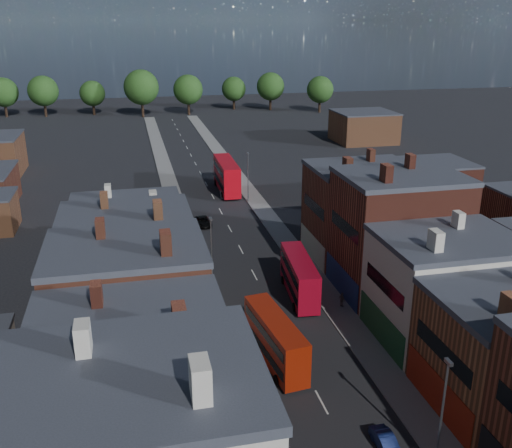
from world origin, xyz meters
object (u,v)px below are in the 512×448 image
car_1 (386,443)px  ped_3 (342,300)px  bus_0 (275,339)px  car_3 (225,192)px  bus_1 (299,276)px  bus_2 (227,175)px  car_2 (203,222)px  ped_1 (233,439)px

car_1 → ped_3: ped_3 is taller
bus_0 → car_3: (4.27, 49.92, -1.62)m
bus_1 → ped_3: bus_1 is taller
bus_2 → bus_0: bearing=-94.5°
ped_3 → car_3: bearing=-14.5°
car_2 → bus_2: bearing=64.2°
bus_2 → car_1: bearing=-89.3°
car_1 → car_3: size_ratio=0.76×
bus_2 → car_3: (-0.71, -2.48, -2.24)m
car_1 → car_3: bearing=89.0°
car_1 → ped_3: bearing=76.2°
bus_0 → ped_1: (-5.57, -9.99, -1.19)m
car_2 → ped_3: size_ratio=2.80×
bus_0 → car_2: bus_0 is taller
car_2 → ped_3: ped_3 is taller
bus_1 → car_1: bearing=-87.0°
bus_1 → bus_2: (-0.65, 40.89, 0.54)m
bus_2 → car_3: 3.42m
bus_2 → car_3: bus_2 is taller
bus_2 → ped_1: bearing=-98.7°
bus_0 → ped_3: size_ratio=6.45×
car_3 → car_2: bearing=-105.2°
bus_1 → car_3: bearing=97.1°
car_3 → ped_1: size_ratio=2.33×
bus_1 → bus_2: bus_2 is taller
ped_3 → bus_2: bearing=-15.8°
bus_1 → car_1: bus_1 is taller
bus_1 → ped_1: 24.28m
bus_2 → ped_3: bearing=-83.6°
ped_3 → ped_1: bearing=119.6°
bus_0 → ped_3: bearing=34.1°
bus_1 → bus_2: size_ratio=0.82×
car_2 → car_3: (5.65, 13.94, 0.05)m
car_3 → bus_0: bearing=-88.0°
bus_2 → ped_1: size_ratio=6.50×
bus_2 → car_2: bearing=-110.2°
bus_2 → car_1: (-0.21, -64.49, -2.33)m
bus_0 → car_2: bearing=84.9°
car_1 → car_2: 48.46m
bus_2 → bus_1: bearing=-88.2°
bus_2 → car_1: size_ratio=3.67×
car_2 → car_3: bearing=63.3°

